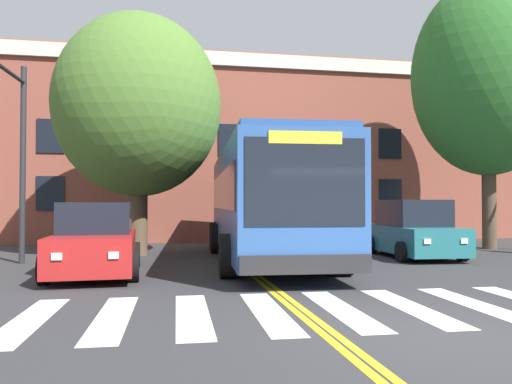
{
  "coord_description": "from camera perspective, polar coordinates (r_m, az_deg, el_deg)",
  "views": [
    {
      "loc": [
        -3.55,
        -5.8,
        1.69
      ],
      "look_at": [
        -1.09,
        7.62,
        2.0
      ],
      "focal_mm": 35.0,
      "sensor_mm": 36.0,
      "label": 1
    }
  ],
  "objects": [
    {
      "name": "street_tree_curbside_small",
      "position": [
        16.96,
        -13.32,
        9.53
      ],
      "size": [
        6.89,
        6.85,
        7.86
      ],
      "color": "brown",
      "rests_on": "ground"
    },
    {
      "name": "ground_plane",
      "position": [
        7.0,
        21.21,
        -15.16
      ],
      "size": [
        120.0,
        120.0,
        0.0
      ],
      "primitive_type": "plane",
      "color": "#303033"
    },
    {
      "name": "car_black_behind_bus",
      "position": [
        24.97,
        -4.37,
        -3.38
      ],
      "size": [
        2.34,
        4.1,
        1.69
      ],
      "color": "black",
      "rests_on": "ground"
    },
    {
      "name": "street_tree_curbside_large",
      "position": [
        21.0,
        24.97,
        11.91
      ],
      "size": [
        7.04,
        6.96,
        10.2
      ],
      "color": "#4C3D2D",
      "rests_on": "ground"
    },
    {
      "name": "lane_line_yellow_outer",
      "position": [
        21.76,
        -4.65,
        -5.74
      ],
      "size": [
        0.12,
        36.0,
        0.01
      ],
      "primitive_type": "cube",
      "color": "gold",
      "rests_on": "ground"
    },
    {
      "name": "building_facade",
      "position": [
        26.65,
        -4.24,
        4.13
      ],
      "size": [
        37.23,
        9.75,
        8.41
      ],
      "color": "brown",
      "rests_on": "ground"
    },
    {
      "name": "traffic_light_far_corner",
      "position": [
        14.62,
        -26.32,
        6.64
      ],
      "size": [
        0.38,
        2.69,
        5.55
      ],
      "color": "#28282D",
      "rests_on": "ground"
    },
    {
      "name": "crosswalk",
      "position": [
        8.25,
        9.66,
        -13.06
      ],
      "size": [
        12.27,
        3.38,
        0.01
      ],
      "color": "white",
      "rests_on": "ground"
    },
    {
      "name": "car_teal_far_lane",
      "position": [
        16.42,
        17.53,
        -4.26
      ],
      "size": [
        2.2,
        4.04,
        1.79
      ],
      "color": "#236B70",
      "rests_on": "ground"
    },
    {
      "name": "lane_line_yellow_inner",
      "position": [
        21.75,
        -5.07,
        -5.74
      ],
      "size": [
        0.12,
        36.0,
        0.01
      ],
      "primitive_type": "cube",
      "color": "gold",
      "rests_on": "ground"
    },
    {
      "name": "car_red_near_lane",
      "position": [
        12.47,
        -17.83,
        -5.43
      ],
      "size": [
        2.15,
        4.31,
        1.71
      ],
      "color": "#AD1E1E",
      "rests_on": "ground"
    },
    {
      "name": "city_bus",
      "position": [
        14.74,
        1.06,
        -0.95
      ],
      "size": [
        3.47,
        10.81,
        3.32
      ],
      "color": "#2D5699",
      "rests_on": "ground"
    }
  ]
}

